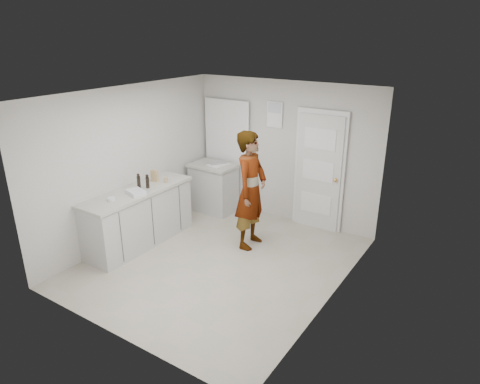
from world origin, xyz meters
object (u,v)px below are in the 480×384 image
Objects in this scene: cake_mix_box at (155,176)px; oil_cruet_b at (139,181)px; person at (251,190)px; baking_dish at (136,192)px; spice_jar at (166,180)px; egg_bowl at (111,199)px; oil_cruet_a at (147,181)px.

oil_cruet_b reaches higher than cake_mix_box.
person reaches higher than baking_dish.
cake_mix_box reaches higher than spice_jar.
cake_mix_box is at bearing 93.40° from egg_bowl.
oil_cruet_b is at bearing -91.22° from cake_mix_box.
cake_mix_box is at bearing 95.80° from oil_cruet_b.
spice_jar is (-1.39, -0.41, 0.03)m from person.
oil_cruet_a is at bearing 95.60° from baking_dish.
cake_mix_box is at bearing -161.79° from spice_jar.
spice_jar is at bearing 86.47° from baking_dish.
person is 1.45m from spice_jar.
oil_cruet_b reaches higher than oil_cruet_a.
egg_bowl is (-1.52, -1.46, 0.01)m from person.
oil_cruet_a is (-1.46, -0.77, 0.09)m from person.
spice_jar is (0.19, 0.06, -0.05)m from cake_mix_box.
cake_mix_box is 1.70× the size of egg_bowl.
oil_cruet_b is at bearing 121.80° from baking_dish.
baking_dish is (-0.04, -0.64, -0.02)m from spice_jar.
baking_dish is at bearing -82.18° from cake_mix_box.
oil_cruet_a is at bearing 112.27° from person.
cake_mix_box is 2.20× the size of spice_jar.
oil_cruet_b is (-0.15, -0.46, 0.08)m from spice_jar.
oil_cruet_a is at bearing -100.79° from spice_jar.
baking_dish is (0.11, -0.18, -0.10)m from oil_cruet_b.
oil_cruet_b is at bearing 113.97° from person.
person reaches higher than spice_jar.
spice_jar is 0.77× the size of egg_bowl.
oil_cruet_a is 0.70m from egg_bowl.
egg_bowl is (0.02, -0.58, -0.10)m from oil_cruet_b.
cake_mix_box is at bearing 113.22° from oil_cruet_a.
person is 1.65m from oil_cruet_a.
oil_cruet_b is at bearing 91.77° from egg_bowl.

